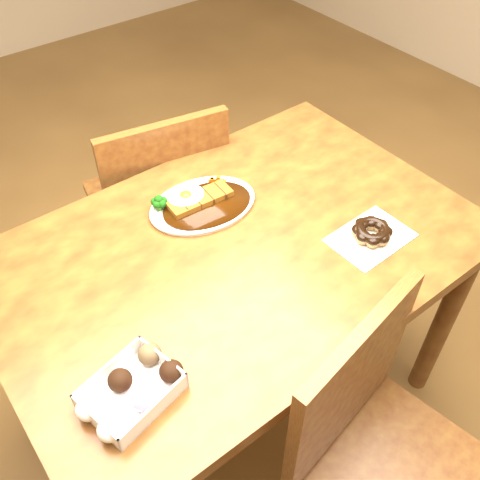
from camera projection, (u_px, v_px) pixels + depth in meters
ground at (238, 397)px, 1.85m from camera, size 6.00×6.00×0.00m
table at (237, 272)px, 1.39m from camera, size 1.20×0.80×0.75m
chair_far at (161, 203)px, 1.85m from camera, size 0.49×0.49×0.87m
chair_near at (383, 460)px, 1.22m from camera, size 0.48×0.48×0.87m
katsu_curry_plate at (201, 203)px, 1.42m from camera, size 0.31×0.24×0.06m
donut_box at (131, 390)px, 1.02m from camera, size 0.21×0.17×0.05m
pon_de_ring at (372, 232)px, 1.33m from camera, size 0.21×0.15×0.04m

